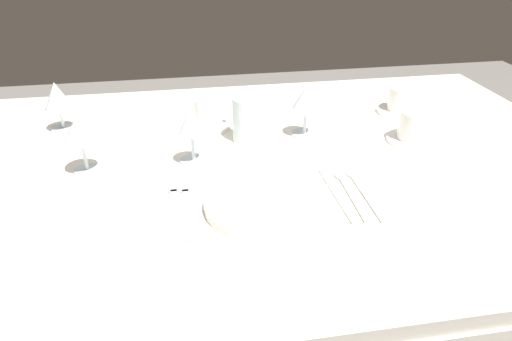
{
  "coord_description": "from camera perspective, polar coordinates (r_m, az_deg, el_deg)",
  "views": [
    {
      "loc": [
        -0.14,
        -0.98,
        1.27
      ],
      "look_at": [
        0.01,
        -0.09,
        0.76
      ],
      "focal_mm": 32.06,
      "sensor_mm": 36.0,
      "label": 1
    }
  ],
  "objects": [
    {
      "name": "saucer_far",
      "position": [
        1.28,
        18.94,
        3.65
      ],
      "size": [
        0.13,
        0.13,
        0.01
      ],
      "primitive_type": "cylinder",
      "color": "white",
      "rests_on": "dining_table"
    },
    {
      "name": "wine_glass_far",
      "position": [
        1.1,
        -21.17,
        4.64
      ],
      "size": [
        0.08,
        0.08,
        0.14
      ],
      "color": "silver",
      "rests_on": "dining_table"
    },
    {
      "name": "saucer_left",
      "position": [
        1.31,
        -5.9,
        5.59
      ],
      "size": [
        0.13,
        0.13,
        0.01
      ],
      "primitive_type": "cylinder",
      "color": "white",
      "rests_on": "dining_table"
    },
    {
      "name": "coffee_cup_left",
      "position": [
        1.29,
        -5.91,
        7.31
      ],
      "size": [
        0.1,
        0.08,
        0.07
      ],
      "color": "white",
      "rests_on": "saucer_left"
    },
    {
      "name": "wine_glass_right",
      "position": [
        1.22,
        6.28,
        8.7
      ],
      "size": [
        0.07,
        0.07,
        0.14
      ],
      "color": "silver",
      "rests_on": "dining_table"
    },
    {
      "name": "fork_inner",
      "position": [
        0.96,
        -10.07,
        -4.44
      ],
      "size": [
        0.02,
        0.21,
        0.0
      ],
      "color": "beige",
      "rests_on": "dining_table"
    },
    {
      "name": "spoon_soup",
      "position": [
        1.02,
        11.4,
        -2.21
      ],
      "size": [
        0.03,
        0.2,
        0.01
      ],
      "color": "beige",
      "rests_on": "dining_table"
    },
    {
      "name": "coffee_cup_far",
      "position": [
        1.27,
        19.31,
        5.38
      ],
      "size": [
        0.11,
        0.09,
        0.07
      ],
      "color": "white",
      "rests_on": "saucer_far"
    },
    {
      "name": "fork_outer",
      "position": [
        0.95,
        -8.64,
        -4.46
      ],
      "size": [
        0.02,
        0.21,
        0.0
      ],
      "color": "beige",
      "rests_on": "dining_table"
    },
    {
      "name": "dinner_plate",
      "position": [
        0.94,
        1.22,
        -4.13
      ],
      "size": [
        0.25,
        0.25,
        0.02
      ],
      "primitive_type": "cylinder",
      "color": "white",
      "rests_on": "dining_table"
    },
    {
      "name": "drink_tumbler",
      "position": [
        1.2,
        -1.29,
        6.1
      ],
      "size": [
        0.07,
        0.07,
        0.12
      ],
      "color": "silver",
      "rests_on": "dining_table"
    },
    {
      "name": "saucer_right",
      "position": [
        1.46,
        17.45,
        7.07
      ],
      "size": [
        0.14,
        0.14,
        0.01
      ],
      "primitive_type": "cylinder",
      "color": "white",
      "rests_on": "dining_table"
    },
    {
      "name": "wine_glass_left",
      "position": [
        1.37,
        -23.57,
        8.33
      ],
      "size": [
        0.08,
        0.08,
        0.14
      ],
      "color": "silver",
      "rests_on": "dining_table"
    },
    {
      "name": "dinner_knife",
      "position": [
        1.0,
        10.2,
        -3.03
      ],
      "size": [
        0.02,
        0.22,
        0.0
      ],
      "color": "beige",
      "rests_on": "dining_table"
    },
    {
      "name": "spoon_dessert",
      "position": [
        1.04,
        12.9,
        -2.01
      ],
      "size": [
        0.03,
        0.22,
        0.01
      ],
      "color": "beige",
      "rests_on": "dining_table"
    },
    {
      "name": "dining_table",
      "position": [
        1.16,
        -1.28,
        -2.31
      ],
      "size": [
        1.8,
        1.11,
        0.74
      ],
      "color": "silver",
      "rests_on": "ground"
    },
    {
      "name": "coffee_cup_right",
      "position": [
        1.45,
        17.75,
        8.53
      ],
      "size": [
        0.1,
        0.08,
        0.07
      ],
      "color": "white",
      "rests_on": "saucer_right"
    },
    {
      "name": "wine_glass_centre",
      "position": [
        1.08,
        -8.09,
        5.81
      ],
      "size": [
        0.07,
        0.07,
        0.15
      ],
      "color": "silver",
      "rests_on": "dining_table"
    }
  ]
}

